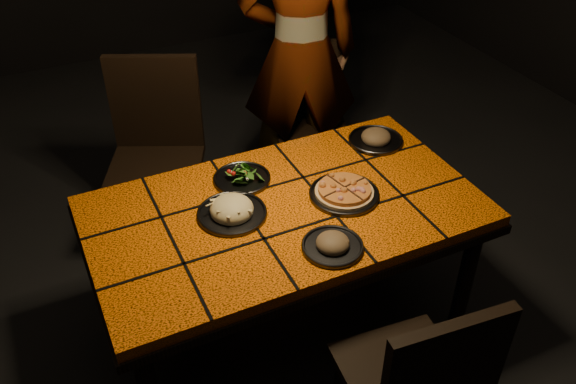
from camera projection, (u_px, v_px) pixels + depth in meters
name	position (u px, v px, depth m)	size (l,w,h in m)	color
room_shell	(284.00, 32.00, 2.06)	(6.04, 7.04, 3.08)	black
dining_table	(285.00, 221.00, 2.56)	(1.62, 0.92, 0.75)	#FF6A08
chair_near	(420.00, 381.00, 2.07)	(0.47, 0.47, 0.95)	black
chair_far_left	(156.00, 144.00, 3.18)	(0.62, 0.62, 1.04)	black
chair_far_right	(310.00, 109.00, 3.63)	(0.53, 0.53, 0.91)	black
diner	(300.00, 53.00, 3.35)	(0.66, 0.43, 1.81)	brown
plate_pizza	(344.00, 192.00, 2.56)	(0.30, 0.30, 0.04)	#37363B
plate_pasta	(232.00, 210.00, 2.45)	(0.28, 0.28, 0.09)	#37363B
plate_salad	(242.00, 176.00, 2.64)	(0.25, 0.25, 0.07)	#37363B
plate_mushroom_a	(333.00, 244.00, 2.29)	(0.24, 0.24, 0.08)	#37363B
plate_mushroom_b	(376.00, 138.00, 2.89)	(0.26, 0.26, 0.09)	#37363B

